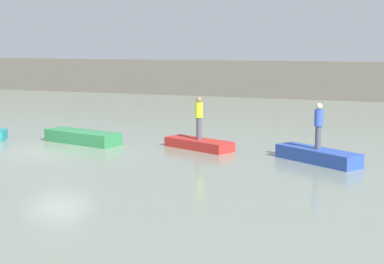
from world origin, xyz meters
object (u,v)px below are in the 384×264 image
object	(u,v)px
rowboat_green	(82,137)
rowboat_blue	(317,156)
person_hiviz_shirt	(199,116)
rowboat_red	(199,144)
person_blue_shirt	(319,123)

from	to	relation	value
rowboat_green	rowboat_blue	bearing A→B (deg)	10.24
rowboat_blue	person_hiviz_shirt	distance (m)	5.30
rowboat_red	person_blue_shirt	size ratio (longest dim) A/B	1.81
person_blue_shirt	rowboat_green	bearing A→B (deg)	176.77
rowboat_blue	person_hiviz_shirt	size ratio (longest dim) A/B	1.92
person_blue_shirt	person_hiviz_shirt	xyz separation A→B (m)	(-5.06, 1.08, -0.06)
rowboat_red	person_hiviz_shirt	bearing A→B (deg)	-157.42
rowboat_red	person_blue_shirt	bearing A→B (deg)	10.51
rowboat_blue	person_blue_shirt	distance (m)	1.20
rowboat_red	person_blue_shirt	distance (m)	5.33
rowboat_green	person_blue_shirt	size ratio (longest dim) A/B	2.16
rowboat_green	rowboat_blue	xyz separation A→B (m)	(10.37, -0.59, -0.01)
rowboat_blue	rowboat_green	bearing A→B (deg)	-151.06
rowboat_blue	person_blue_shirt	xyz separation A→B (m)	(0.00, -0.00, 1.20)
rowboat_green	rowboat_red	xyz separation A→B (m)	(5.31, 0.50, -0.07)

